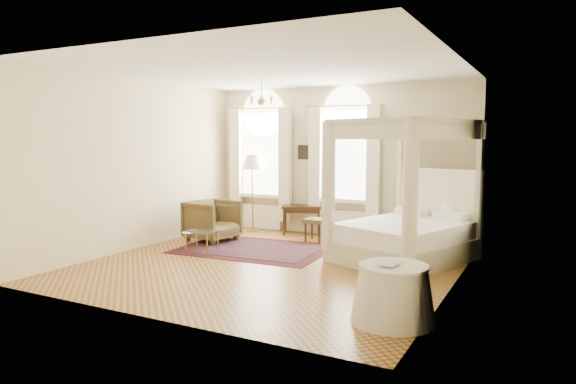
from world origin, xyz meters
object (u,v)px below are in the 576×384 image
object	(u,v)px
canopy_bed	(403,229)
stool	(316,222)
writing_desk	(302,210)
side_table	(393,294)
coffee_table	(202,233)
floor_lamp	(252,166)
nightstand	(444,239)
armchair	(212,220)

from	to	relation	value
canopy_bed	stool	bearing A→B (deg)	158.34
writing_desk	side_table	bearing A→B (deg)	-52.73
canopy_bed	coffee_table	world-z (taller)	canopy_bed
coffee_table	floor_lamp	xyz separation A→B (m)	(-0.33, 2.38, 1.16)
nightstand	stool	distance (m)	2.63
writing_desk	side_table	distance (m)	5.59
stool	coffee_table	bearing A→B (deg)	-127.42
stool	armchair	size ratio (longest dim) A/B	0.51
stool	armchair	bearing A→B (deg)	-154.15
coffee_table	floor_lamp	distance (m)	2.67
writing_desk	armchair	distance (m)	2.03
canopy_bed	stool	size ratio (longest dim) A/B	5.71
canopy_bed	side_table	size ratio (longest dim) A/B	2.75
floor_lamp	armchair	bearing A→B (deg)	-96.03
coffee_table	side_table	distance (m)	4.70
nightstand	armchair	xyz separation A→B (m)	(-4.59, -1.00, 0.16)
nightstand	floor_lamp	world-z (taller)	floor_lamp
writing_desk	canopy_bed	bearing A→B (deg)	-27.17
nightstand	floor_lamp	xyz separation A→B (m)	(-4.45, 0.38, 1.25)
nightstand	side_table	xyz separation A→B (m)	(0.16, -3.95, 0.06)
writing_desk	stool	xyz separation A→B (m)	(0.59, -0.55, -0.16)
side_table	canopy_bed	bearing A→B (deg)	103.11
coffee_table	side_table	size ratio (longest dim) A/B	0.59
stool	floor_lamp	world-z (taller)	floor_lamp
canopy_bed	floor_lamp	bearing A→B (deg)	162.14
nightstand	floor_lamp	bearing A→B (deg)	175.07
nightstand	writing_desk	size ratio (longest dim) A/B	0.56
canopy_bed	stool	distance (m)	2.24
canopy_bed	stool	xyz separation A→B (m)	(-2.07, 0.82, -0.16)
canopy_bed	armchair	xyz separation A→B (m)	(-4.04, -0.13, -0.13)
writing_desk	coffee_table	bearing A→B (deg)	-109.79
nightstand	writing_desk	distance (m)	3.27
armchair	side_table	xyz separation A→B (m)	(4.75, -2.95, -0.10)
nightstand	canopy_bed	bearing A→B (deg)	-122.48
nightstand	armchair	distance (m)	4.70
writing_desk	coffee_table	world-z (taller)	writing_desk
nightstand	coffee_table	distance (m)	4.58
floor_lamp	stool	bearing A→B (deg)	-13.33
floor_lamp	side_table	distance (m)	6.43
writing_desk	armchair	world-z (taller)	armchair
writing_desk	floor_lamp	size ratio (longest dim) A/B	0.55
stool	armchair	distance (m)	2.18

